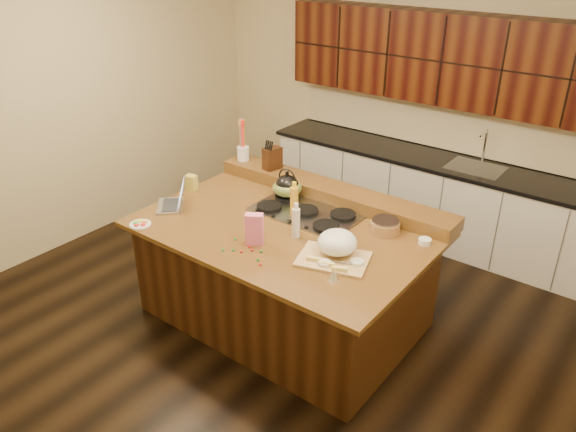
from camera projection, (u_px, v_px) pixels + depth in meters
The scene contains 31 objects.
room at pixel (284, 179), 4.45m from camera, with size 5.52×5.02×2.72m.
island at pixel (285, 273), 4.86m from camera, with size 2.40×1.60×0.92m.
back_ledge at pixel (331, 192), 5.12m from camera, with size 2.40×0.30×0.12m, color black.
cooktop at pixel (306, 212), 4.85m from camera, with size 0.92×0.52×0.05m.
back_counter at pixel (433, 152), 6.03m from camera, with size 3.70×0.66×2.40m.
kettle at pixel (287, 185), 5.05m from camera, with size 0.21×0.21×0.19m, color black.
green_bowl at pixel (287, 188), 5.06m from camera, with size 0.27×0.27×0.15m, color olive.
laptop at pixel (175, 200), 4.97m from camera, with size 0.41×0.41×0.22m.
oil_bottle at pixel (294, 202), 4.76m from camera, with size 0.07×0.07×0.27m, color gold.
vinegar_bottle at pixel (296, 223), 4.44m from camera, with size 0.06×0.06×0.25m, color silver.
wooden_tray at pixel (336, 246), 4.18m from camera, with size 0.60×0.51×0.21m.
ramekin_a at pixel (324, 264), 4.09m from camera, with size 0.10×0.10×0.04m, color white.
ramekin_b at pixel (357, 263), 4.10m from camera, with size 0.10×0.10×0.04m, color white.
ramekin_c at pixel (425, 241), 4.39m from camera, with size 0.10×0.10×0.04m, color white.
strainer_bowl at pixel (385, 227), 4.55m from camera, with size 0.24×0.24×0.09m, color #996B3F.
kitchen_timer at pixel (334, 275), 3.94m from camera, with size 0.08×0.08×0.07m, color silver.
pink_bag at pixel (254, 229), 4.34m from camera, with size 0.14×0.07×0.26m, color pink.
candy_plate at pixel (140, 224), 4.67m from camera, with size 0.18×0.18×0.01m, color white.
package_box at pixel (191, 183), 5.28m from camera, with size 0.10×0.07×0.14m, color gold.
utensil_crock at pixel (243, 153), 5.63m from camera, with size 0.12×0.12×0.14m, color white.
knife_block at pixel (272, 158), 5.41m from camera, with size 0.11×0.17×0.21m, color black.
gumdrop_0 at pixel (252, 244), 4.38m from camera, with size 0.02×0.02×0.02m, color red.
gumdrop_1 at pixel (258, 260), 4.17m from camera, with size 0.02×0.02×0.02m, color #198C26.
gumdrop_2 at pixel (252, 250), 4.29m from camera, with size 0.02×0.02×0.02m, color red.
gumdrop_3 at pixel (235, 239), 4.44m from camera, with size 0.02×0.02×0.02m, color #198C26.
gumdrop_4 at pixel (260, 264), 4.11m from camera, with size 0.02×0.02×0.02m, color red.
gumdrop_5 at pixel (233, 250), 4.29m from camera, with size 0.02×0.02×0.02m, color #198C26.
gumdrop_6 at pixel (250, 247), 4.34m from camera, with size 0.02×0.02×0.02m, color red.
gumdrop_7 at pixel (261, 251), 4.28m from camera, with size 0.02×0.02×0.02m, color #198C26.
gumdrop_8 at pixel (241, 252), 4.27m from camera, with size 0.02×0.02×0.02m, color red.
gumdrop_9 at pixel (223, 250), 4.30m from camera, with size 0.02×0.02×0.02m, color #198C26.
Camera 1 is at (2.51, -3.24, 3.12)m, focal length 35.00 mm.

